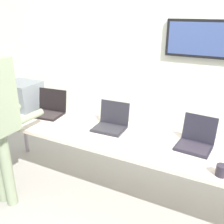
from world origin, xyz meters
TOP-DOWN VIEW (x-y plane):
  - ground at (0.00, 0.00)m, footprint 8.00×8.00m
  - back_wall at (0.01, 1.13)m, footprint 8.00×0.11m
  - workbench at (0.00, 0.00)m, footprint 3.50×0.70m
  - equipment_box at (-1.49, 0.14)m, footprint 0.42×0.38m
  - laptop_station_0 at (-1.07, 0.13)m, footprint 0.41×0.36m
  - laptop_station_1 at (-0.21, 0.12)m, footprint 0.34×0.31m
  - laptop_station_2 at (0.66, 0.13)m, footprint 0.33×0.34m
  - coffee_mug at (0.93, -0.25)m, footprint 0.09×0.09m
  - paper_sheet at (-1.27, -0.17)m, footprint 0.29×0.35m

SIDE VIEW (x-z plane):
  - ground at x=0.00m, z-range -0.04..0.00m
  - workbench at x=0.00m, z-range 0.33..1.07m
  - paper_sheet at x=-1.27m, z-range 0.74..0.75m
  - coffee_mug at x=0.93m, z-range 0.74..0.83m
  - laptop_station_2 at x=0.66m, z-range 0.67..0.94m
  - laptop_station_1 at x=-0.21m, z-range 0.67..0.94m
  - laptop_station_0 at x=-1.07m, z-range 0.67..0.95m
  - equipment_box at x=-1.49m, z-range 0.74..1.08m
  - back_wall at x=0.01m, z-range 0.00..2.78m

